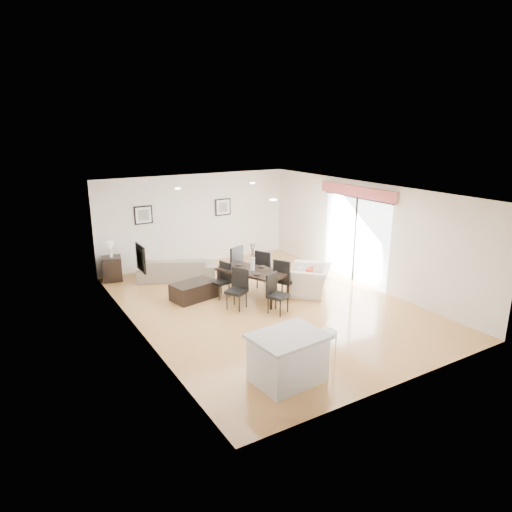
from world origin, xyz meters
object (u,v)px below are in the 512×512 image
armchair (310,280)px  bar_stool (327,336)px  dining_chair_efar (265,267)px  dining_chair_foot (234,263)px  coffee_table (194,291)px  dining_chair_enear (284,277)px  kitchen_island (288,358)px  dining_chair_head (275,291)px  side_table (112,269)px  dining_chair_wnear (238,286)px  dining_chair_wfar (222,278)px  dining_table (253,273)px  sofa (177,268)px

armchair → bar_stool: size_ratio=1.58×
armchair → dining_chair_efar: (-0.75, 0.91, 0.21)m
dining_chair_foot → coffee_table: size_ratio=1.01×
dining_chair_enear → kitchen_island: dining_chair_enear is taller
dining_chair_head → bar_stool: 2.58m
armchair → bar_stool: 3.62m
dining_chair_enear → dining_chair_efar: dining_chair_efar is taller
side_table → dining_chair_foot: bearing=-37.2°
dining_chair_wnear → dining_chair_efar: dining_chair_efar is taller
dining_chair_wfar → kitchen_island: size_ratio=0.70×
dining_chair_wnear → dining_chair_efar: (1.20, 0.76, 0.05)m
coffee_table → kitchen_island: size_ratio=0.84×
coffee_table → kitchen_island: bearing=-104.1°
coffee_table → dining_table: bearing=-39.0°
kitchen_island → dining_table: bearing=63.6°
armchair → side_table: (-3.97, 3.59, -0.02)m
dining_table → kitchen_island: (-1.43, -3.56, -0.21)m
dining_chair_wnear → coffee_table: (-0.67, 1.03, -0.31)m
coffee_table → bar_stool: size_ratio=1.52×
side_table → bar_stool: bar_stool is taller
dining_chair_foot → kitchen_island: 4.83m
dining_chair_wnear → dining_chair_head: size_ratio=1.02×
coffee_table → kitchen_island: (-0.15, -4.21, 0.21)m
dining_chair_foot → side_table: 3.35m
dining_table → dining_chair_enear: dining_chair_enear is taller
sofa → dining_chair_foot: dining_chair_foot is taller
dining_chair_head → kitchen_island: (-1.40, -2.51, -0.09)m
dining_chair_head → sofa: bearing=83.6°
dining_chair_wfar → kitchen_island: bearing=-24.7°
dining_chair_wfar → coffee_table: 0.76m
sofa → dining_chair_foot: bearing=156.8°
sofa → side_table: 1.73m
dining_table → bar_stool: bearing=-123.0°
dining_chair_head → side_table: bearing=98.1°
armchair → dining_chair_head: 1.48m
dining_chair_head → bar_stool: size_ratio=1.32×
dining_chair_efar → kitchen_island: dining_chair_efar is taller
bar_stool → dining_table: bearing=80.3°
coffee_table → armchair: bearing=-36.2°
bar_stool → coffee_table: bearing=99.0°
side_table → dining_chair_enear: bearing=-47.6°
dining_chair_wnear → dining_chair_efar: size_ratio=0.91×
armchair → dining_chair_wnear: 1.97m
dining_chair_enear → kitchen_island: (-2.03, -3.10, -0.14)m
bar_stool → dining_chair_enear: bearing=68.7°
dining_table → dining_chair_wfar: dining_chair_wfar is taller
dining_table → dining_chair_head: dining_chair_head is taller
dining_chair_efar → kitchen_island: 4.44m
dining_chair_wfar → dining_chair_head: bearing=7.9°
sofa → bar_stool: (0.48, -5.82, 0.29)m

